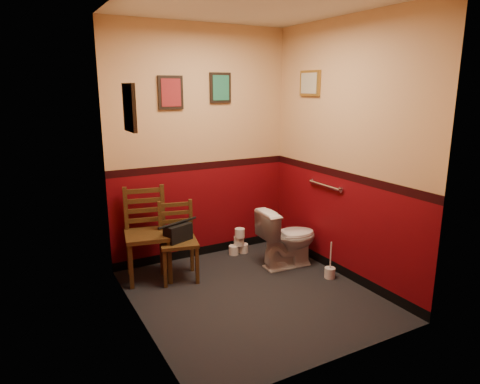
{
  "coord_description": "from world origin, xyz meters",
  "views": [
    {
      "loc": [
        -1.96,
        -3.35,
        2.01
      ],
      "look_at": [
        0.0,
        0.25,
        1.0
      ],
      "focal_mm": 32.0,
      "sensor_mm": 36.0,
      "label": 1
    }
  ],
  "objects": [
    {
      "name": "toilet",
      "position": [
        0.72,
        0.43,
        0.34
      ],
      "size": [
        0.71,
        0.43,
        0.67
      ],
      "primitive_type": "imported",
      "rotation": [
        0.0,
        0.0,
        1.51
      ],
      "color": "white",
      "rests_on": "floor"
    },
    {
      "name": "chair_left",
      "position": [
        -0.77,
        0.91,
        0.49
      ],
      "size": [
        0.54,
        0.54,
        0.98
      ],
      "rotation": [
        0.0,
        0.0,
        -0.19
      ],
      "color": "#553A19",
      "rests_on": "floor"
    },
    {
      "name": "framed_print_back_b",
      "position": [
        0.25,
        1.18,
        2.0
      ],
      "size": [
        0.26,
        0.04,
        0.34
      ],
      "color": "black",
      "rests_on": "wall_back"
    },
    {
      "name": "toilet_brush",
      "position": [
        0.94,
        -0.06,
        0.07
      ],
      "size": [
        0.11,
        0.11,
        0.41
      ],
      "color": "silver",
      "rests_on": "floor"
    },
    {
      "name": "framed_print_left",
      "position": [
        -1.08,
        0.1,
        1.85
      ],
      "size": [
        0.04,
        0.3,
        0.38
      ],
      "color": "black",
      "rests_on": "wall_left"
    },
    {
      "name": "wall_back",
      "position": [
        0.0,
        1.2,
        1.35
      ],
      "size": [
        2.2,
        0.0,
        2.7
      ],
      "primitive_type": "cube",
      "rotation": [
        1.57,
        0.0,
        0.0
      ],
      "color": "#5F060C",
      "rests_on": "ground"
    },
    {
      "name": "wall_right",
      "position": [
        1.1,
        0.0,
        1.35
      ],
      "size": [
        0.0,
        2.4,
        2.7
      ],
      "primitive_type": "cube",
      "rotation": [
        1.57,
        0.0,
        -1.57
      ],
      "color": "#5F060C",
      "rests_on": "ground"
    },
    {
      "name": "framed_print_back_a",
      "position": [
        -0.35,
        1.18,
        1.95
      ],
      "size": [
        0.28,
        0.04,
        0.36
      ],
      "color": "black",
      "rests_on": "wall_back"
    },
    {
      "name": "chair_right",
      "position": [
        -0.49,
        0.73,
        0.42
      ],
      "size": [
        0.46,
        0.46,
        0.83
      ],
      "rotation": [
        0.0,
        0.0,
        -0.23
      ],
      "color": "#553A19",
      "rests_on": "floor"
    },
    {
      "name": "handbag",
      "position": [
        -0.5,
        0.69,
        0.53
      ],
      "size": [
        0.32,
        0.23,
        0.21
      ],
      "rotation": [
        0.0,
        0.0,
        0.35
      ],
      "color": "black",
      "rests_on": "chair_right"
    },
    {
      "name": "tp_stack",
      "position": [
        0.4,
        1.01,
        0.14
      ],
      "size": [
        0.25,
        0.15,
        0.33
      ],
      "color": "silver",
      "rests_on": "floor"
    },
    {
      "name": "wall_front",
      "position": [
        0.0,
        -1.2,
        1.35
      ],
      "size": [
        2.2,
        0.0,
        2.7
      ],
      "primitive_type": "cube",
      "rotation": [
        -1.57,
        0.0,
        0.0
      ],
      "color": "#5F060C",
      "rests_on": "ground"
    },
    {
      "name": "floor",
      "position": [
        0.0,
        0.0,
        0.0
      ],
      "size": [
        2.2,
        2.4,
        0.0
      ],
      "primitive_type": "cube",
      "color": "black",
      "rests_on": "ground"
    },
    {
      "name": "framed_print_right",
      "position": [
        1.08,
        0.6,
        2.05
      ],
      "size": [
        0.04,
        0.34,
        0.28
      ],
      "color": "olive",
      "rests_on": "wall_right"
    },
    {
      "name": "ceiling",
      "position": [
        0.0,
        0.0,
        2.7
      ],
      "size": [
        2.2,
        2.4,
        0.0
      ],
      "primitive_type": "cube",
      "rotation": [
        3.14,
        0.0,
        0.0
      ],
      "color": "silver",
      "rests_on": "ground"
    },
    {
      "name": "wall_left",
      "position": [
        -1.1,
        0.0,
        1.35
      ],
      "size": [
        0.0,
        2.4,
        2.7
      ],
      "primitive_type": "cube",
      "rotation": [
        1.57,
        0.0,
        1.57
      ],
      "color": "#5F060C",
      "rests_on": "ground"
    },
    {
      "name": "grab_bar",
      "position": [
        1.07,
        0.25,
        0.95
      ],
      "size": [
        0.05,
        0.56,
        0.06
      ],
      "color": "silver",
      "rests_on": "wall_right"
    }
  ]
}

